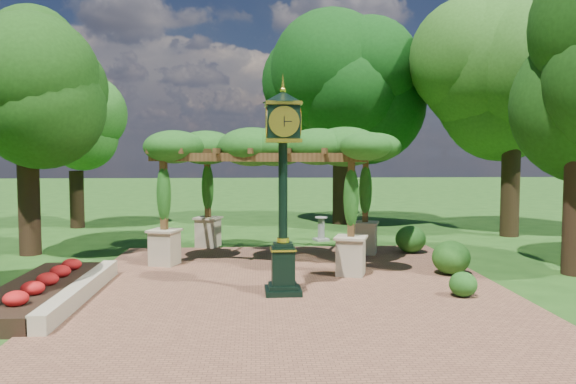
{
  "coord_description": "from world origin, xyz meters",
  "views": [
    {
      "loc": [
        -0.83,
        -11.67,
        3.19
      ],
      "look_at": [
        0.0,
        2.5,
        2.2
      ],
      "focal_mm": 35.0,
      "sensor_mm": 36.0,
      "label": 1
    }
  ],
  "objects": [
    {
      "name": "tree_north",
      "position": [
        3.03,
        13.29,
        6.19
      ],
      "size": [
        4.93,
        4.93,
        9.01
      ],
      "color": "black",
      "rests_on": "ground"
    },
    {
      "name": "ground",
      "position": [
        0.0,
        0.0,
        0.0
      ],
      "size": [
        120.0,
        120.0,
        0.0
      ],
      "primitive_type": "plane",
      "color": "#1E4714",
      "rests_on": "ground"
    },
    {
      "name": "tree_east_far",
      "position": [
        8.9,
        9.15,
        6.03
      ],
      "size": [
        5.02,
        5.02,
        8.77
      ],
      "color": "#2F2212",
      "rests_on": "ground"
    },
    {
      "name": "tree_west_near",
      "position": [
        -7.88,
        6.2,
        5.46
      ],
      "size": [
        3.69,
        3.69,
        7.98
      ],
      "color": "#352115",
      "rests_on": "ground"
    },
    {
      "name": "brick_plaza",
      "position": [
        0.0,
        1.0,
        0.02
      ],
      "size": [
        10.0,
        12.0,
        0.04
      ],
      "primitive_type": "cube",
      "color": "brown",
      "rests_on": "ground"
    },
    {
      "name": "flower_bed",
      "position": [
        -5.5,
        0.5,
        0.18
      ],
      "size": [
        1.5,
        5.0,
        0.36
      ],
      "primitive_type": "cube",
      "color": "red",
      "rests_on": "ground"
    },
    {
      "name": "shrub_mid",
      "position": [
        4.24,
        2.46,
        0.48
      ],
      "size": [
        0.99,
        0.99,
        0.88
      ],
      "primitive_type": "ellipsoid",
      "rotation": [
        0.0,
        0.0,
        -0.02
      ],
      "color": "#205116",
      "rests_on": "brick_plaza"
    },
    {
      "name": "border_wall",
      "position": [
        -4.6,
        0.5,
        0.2
      ],
      "size": [
        0.35,
        5.0,
        0.4
      ],
      "primitive_type": "cube",
      "color": "#C6B793",
      "rests_on": "ground"
    },
    {
      "name": "sundial",
      "position": [
        1.56,
        8.46,
        0.38
      ],
      "size": [
        0.6,
        0.6,
        0.87
      ],
      "rotation": [
        0.0,
        0.0,
        0.3
      ],
      "color": "gray",
      "rests_on": "ground"
    },
    {
      "name": "pedestal_clock",
      "position": [
        -0.22,
        0.73,
        2.75
      ],
      "size": [
        0.92,
        0.92,
        4.6
      ],
      "rotation": [
        0.0,
        0.0,
        0.02
      ],
      "color": "black",
      "rests_on": "brick_plaza"
    },
    {
      "name": "pergola",
      "position": [
        -0.4,
        4.86,
        3.16
      ],
      "size": [
        6.98,
        5.49,
        3.85
      ],
      "rotation": [
        0.0,
        0.0,
        -0.31
      ],
      "color": "#BBAC8B",
      "rests_on": "brick_plaza"
    },
    {
      "name": "tree_west_far",
      "position": [
        -8.42,
        12.62,
        4.29
      ],
      "size": [
        3.29,
        3.29,
        6.27
      ],
      "color": "black",
      "rests_on": "ground"
    },
    {
      "name": "shrub_front",
      "position": [
        3.72,
        0.21,
        0.31
      ],
      "size": [
        0.61,
        0.61,
        0.55
      ],
      "primitive_type": "ellipsoid",
      "rotation": [
        0.0,
        0.0,
        -0.01
      ],
      "color": "#1E5117",
      "rests_on": "brick_plaza"
    },
    {
      "name": "shrub_back",
      "position": [
        4.07,
        5.65,
        0.47
      ],
      "size": [
        0.97,
        0.97,
        0.85
      ],
      "primitive_type": "ellipsoid",
      "rotation": [
        0.0,
        0.0,
        -0.02
      ],
      "color": "#235A1A",
      "rests_on": "brick_plaza"
    }
  ]
}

